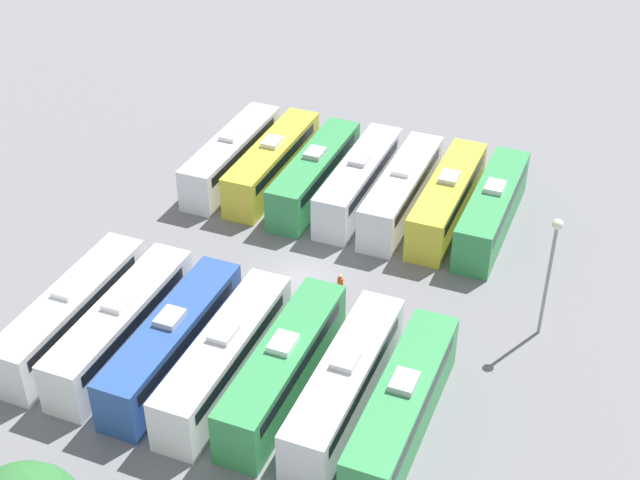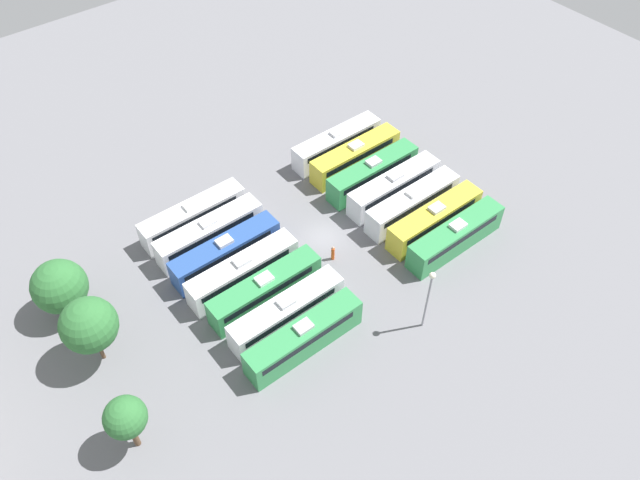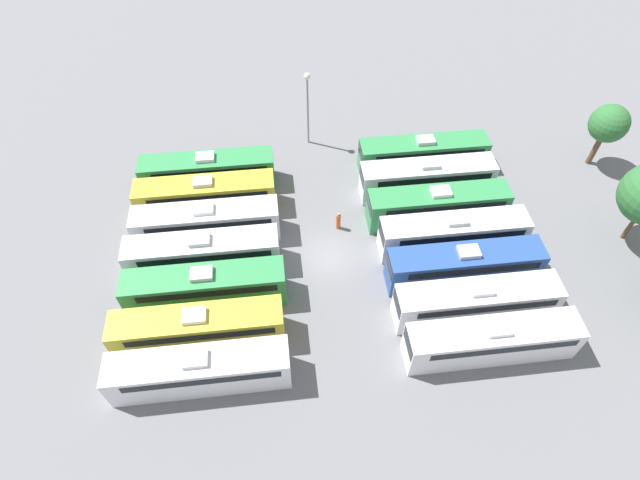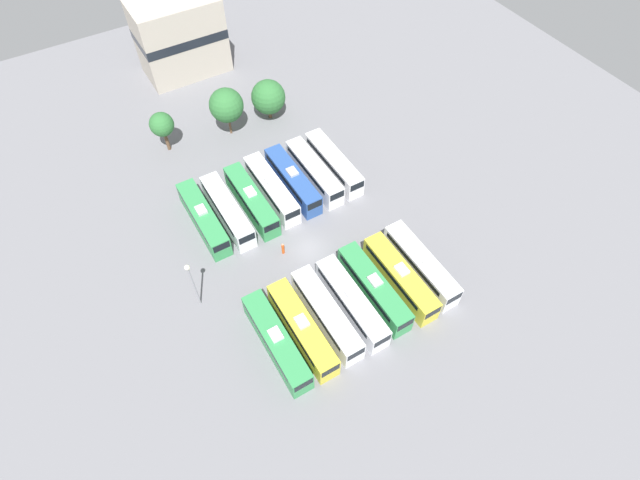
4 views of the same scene
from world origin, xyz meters
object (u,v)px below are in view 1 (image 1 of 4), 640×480
object	(u,v)px
bus_1	(447,198)
bus_7	(402,406)
bus_5	(273,162)
bus_11	(172,341)
bus_8	(345,384)
light_pole	(551,258)
bus_3	(359,180)
bus_0	(492,208)
worker_person	(340,288)
bus_6	(232,155)
bus_4	(315,173)
bus_10	(225,357)
bus_9	(283,367)
bus_13	(72,312)
bus_2	(402,190)
bus_12	(121,325)

from	to	relation	value
bus_1	bus_7	xyz separation A→B (m)	(-3.18, 19.92, 0.00)
bus_5	bus_11	size ratio (longest dim) A/B	1.00
bus_8	light_pole	xyz separation A→B (m)	(-8.17, -9.87, 3.53)
bus_3	bus_0	bearing A→B (deg)	179.33
light_pole	bus_0	bearing A→B (deg)	-61.99
worker_person	bus_6	bearing A→B (deg)	-40.63
light_pole	bus_4	bearing A→B (deg)	-27.79
bus_3	bus_10	size ratio (longest dim) A/B	1.00
bus_9	bus_13	size ratio (longest dim) A/B	1.00
bus_5	bus_10	size ratio (longest dim) A/B	1.00
bus_2	bus_5	distance (m)	9.86
bus_4	bus_9	xyz separation A→B (m)	(-6.19, 19.28, 0.00)
bus_12	bus_2	bearing A→B (deg)	-116.75
bus_2	bus_12	size ratio (longest dim) A/B	1.00
bus_13	bus_7	bearing A→B (deg)	179.93
bus_5	bus_7	xyz separation A→B (m)	(-16.23, 20.01, 0.00)
bus_4	bus_9	distance (m)	20.25
bus_6	bus_8	world-z (taller)	same
bus_0	bus_3	bearing A→B (deg)	-0.67
bus_0	bus_8	size ratio (longest dim) A/B	1.00
bus_10	bus_12	world-z (taller)	same
bus_5	bus_9	bearing A→B (deg)	116.14
bus_3	bus_12	xyz separation A→B (m)	(6.71, 19.84, 0.00)
bus_7	worker_person	xyz separation A→B (m)	(6.69, -8.88, -0.87)
bus_6	bus_12	size ratio (longest dim) A/B	1.00
light_pole	bus_6	bearing A→B (deg)	-21.29
bus_0	bus_5	world-z (taller)	same
bus_9	bus_13	distance (m)	12.87
bus_1	bus_2	size ratio (longest dim) A/B	1.00
bus_1	worker_person	world-z (taller)	bus_1
bus_7	bus_12	world-z (taller)	same
bus_2	bus_6	world-z (taller)	same
bus_7	bus_12	size ratio (longest dim) A/B	1.00
bus_2	bus_7	size ratio (longest dim) A/B	1.00
bus_7	bus_1	bearing A→B (deg)	-80.93
worker_person	bus_3	bearing A→B (deg)	-75.45
bus_0	bus_13	xyz separation A→B (m)	(19.37, 19.80, 0.00)
bus_4	bus_0	bearing A→B (deg)	-179.20
bus_0	bus_12	world-z (taller)	same
bus_1	light_pole	distance (m)	13.11
bus_0	bus_3	xyz separation A→B (m)	(9.48, -0.11, 0.00)
bus_2	bus_4	xyz separation A→B (m)	(6.41, 0.10, 0.00)
light_pole	bus_1	bearing A→B (deg)	-49.70
bus_5	bus_2	bearing A→B (deg)	178.50
bus_13	worker_person	world-z (taller)	bus_13
bus_2	bus_8	size ratio (longest dim) A/B	1.00
bus_7	bus_9	bearing A→B (deg)	-3.26
bus_12	bus_8	bearing A→B (deg)	-178.61
bus_5	bus_10	distance (m)	21.08
bus_3	light_pole	distance (m)	17.81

